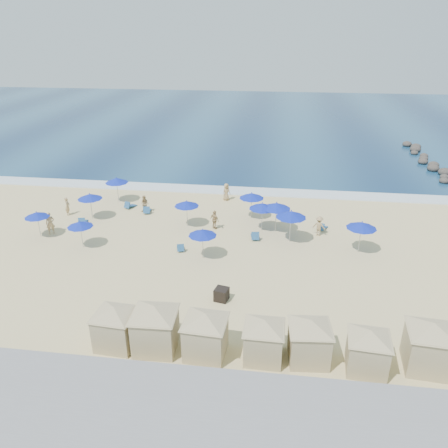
{
  "coord_description": "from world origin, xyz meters",
  "views": [
    {
      "loc": [
        5.54,
        -27.64,
        15.68
      ],
      "look_at": [
        1.48,
        3.0,
        1.78
      ],
      "focal_mm": 35.0,
      "sensor_mm": 36.0,
      "label": 1
    }
  ],
  "objects_px": {
    "trash_bin": "(222,294)",
    "cabana_6": "(431,340)",
    "umbrella_2": "(117,180)",
    "umbrella_4": "(187,204)",
    "cabana_2": "(205,328)",
    "beachgoer_2": "(215,220)",
    "beachgoer_1": "(145,204)",
    "umbrella_8": "(252,196)",
    "umbrella_9": "(291,214)",
    "beachgoer_0": "(50,223)",
    "umbrella_6": "(262,206)",
    "beachgoer_5": "(67,206)",
    "umbrella_7": "(277,206)",
    "cabana_1": "(155,322)",
    "beachgoer_3": "(319,226)",
    "umbrella_0": "(90,196)",
    "umbrella_5": "(203,233)",
    "umbrella_1": "(37,215)",
    "umbrella_3": "(80,224)",
    "cabana_4": "(310,335)",
    "cabana_3": "(264,334)",
    "cabana_5": "(369,345)",
    "beachgoer_4": "(226,192)",
    "rock_jetty": "(437,170)",
    "cabana_0": "(115,321)",
    "umbrella_10": "(362,225)"
  },
  "relations": [
    {
      "from": "beachgoer_5",
      "to": "cabana_6",
      "type": "bearing_deg",
      "value": -132.49
    },
    {
      "from": "cabana_0",
      "to": "umbrella_9",
      "type": "bearing_deg",
      "value": 56.16
    },
    {
      "from": "rock_jetty",
      "to": "cabana_5",
      "type": "height_order",
      "value": "cabana_5"
    },
    {
      "from": "trash_bin",
      "to": "cabana_6",
      "type": "relative_size",
      "value": 0.17
    },
    {
      "from": "rock_jetty",
      "to": "trash_bin",
      "type": "xyz_separation_m",
      "value": [
        -21.67,
        -29.58,
        0.04
      ]
    },
    {
      "from": "cabana_2",
      "to": "beachgoer_1",
      "type": "bearing_deg",
      "value": 115.79
    },
    {
      "from": "umbrella_2",
      "to": "umbrella_4",
      "type": "height_order",
      "value": "umbrella_2"
    },
    {
      "from": "beachgoer_1",
      "to": "umbrella_5",
      "type": "bearing_deg",
      "value": -44.02
    },
    {
      "from": "rock_jetty",
      "to": "umbrella_6",
      "type": "height_order",
      "value": "umbrella_6"
    },
    {
      "from": "cabana_4",
      "to": "umbrella_4",
      "type": "distance_m",
      "value": 18.32
    },
    {
      "from": "umbrella_6",
      "to": "beachgoer_5",
      "type": "height_order",
      "value": "umbrella_6"
    },
    {
      "from": "umbrella_3",
      "to": "beachgoer_5",
      "type": "relative_size",
      "value": 1.33
    },
    {
      "from": "umbrella_10",
      "to": "beachgoer_4",
      "type": "height_order",
      "value": "umbrella_10"
    },
    {
      "from": "cabana_6",
      "to": "umbrella_4",
      "type": "bearing_deg",
      "value": 135.28
    },
    {
      "from": "umbrella_5",
      "to": "beachgoer_3",
      "type": "xyz_separation_m",
      "value": [
        8.8,
        5.1,
        -1.24
      ]
    },
    {
      "from": "rock_jetty",
      "to": "cabana_0",
      "type": "bearing_deg",
      "value": -127.68
    },
    {
      "from": "umbrella_0",
      "to": "umbrella_7",
      "type": "bearing_deg",
      "value": -1.89
    },
    {
      "from": "rock_jetty",
      "to": "beachgoer_1",
      "type": "xyz_separation_m",
      "value": [
        -30.68,
        -16.25,
        0.45
      ]
    },
    {
      "from": "cabana_3",
      "to": "umbrella_7",
      "type": "xyz_separation_m",
      "value": [
        0.26,
        15.66,
        0.82
      ]
    },
    {
      "from": "umbrella_1",
      "to": "umbrella_3",
      "type": "bearing_deg",
      "value": -17.28
    },
    {
      "from": "rock_jetty",
      "to": "cabana_2",
      "type": "relative_size",
      "value": 5.97
    },
    {
      "from": "beachgoer_1",
      "to": "beachgoer_2",
      "type": "bearing_deg",
      "value": -16.56
    },
    {
      "from": "cabana_3",
      "to": "cabana_5",
      "type": "distance_m",
      "value": 5.14
    },
    {
      "from": "cabana_5",
      "to": "umbrella_4",
      "type": "xyz_separation_m",
      "value": [
        -12.47,
        15.91,
        0.59
      ]
    },
    {
      "from": "umbrella_0",
      "to": "umbrella_3",
      "type": "xyz_separation_m",
      "value": [
        1.5,
        -5.4,
        -0.19
      ]
    },
    {
      "from": "cabana_6",
      "to": "umbrella_6",
      "type": "distance_m",
      "value": 17.84
    },
    {
      "from": "umbrella_0",
      "to": "umbrella_8",
      "type": "bearing_deg",
      "value": 8.0
    },
    {
      "from": "umbrella_8",
      "to": "beachgoer_1",
      "type": "bearing_deg",
      "value": 179.37
    },
    {
      "from": "cabana_4",
      "to": "beachgoer_1",
      "type": "height_order",
      "value": "cabana_4"
    },
    {
      "from": "cabana_2",
      "to": "umbrella_6",
      "type": "relative_size",
      "value": 1.75
    },
    {
      "from": "umbrella_7",
      "to": "umbrella_6",
      "type": "bearing_deg",
      "value": 175.44
    },
    {
      "from": "umbrella_7",
      "to": "beachgoer_2",
      "type": "distance_m",
      "value": 5.36
    },
    {
      "from": "cabana_3",
      "to": "cabana_5",
      "type": "relative_size",
      "value": 1.01
    },
    {
      "from": "cabana_2",
      "to": "beachgoer_2",
      "type": "xyz_separation_m",
      "value": [
        -1.9,
        15.56,
        -0.77
      ]
    },
    {
      "from": "umbrella_1",
      "to": "umbrella_2",
      "type": "xyz_separation_m",
      "value": [
        3.59,
        8.51,
        0.24
      ]
    },
    {
      "from": "umbrella_2",
      "to": "umbrella_8",
      "type": "relative_size",
      "value": 1.01
    },
    {
      "from": "umbrella_6",
      "to": "beachgoer_0",
      "type": "xyz_separation_m",
      "value": [
        -17.33,
        -3.0,
        -1.27
      ]
    },
    {
      "from": "cabana_6",
      "to": "umbrella_2",
      "type": "bearing_deg",
      "value": 139.26
    },
    {
      "from": "beachgoer_1",
      "to": "beachgoer_2",
      "type": "height_order",
      "value": "beachgoer_2"
    },
    {
      "from": "cabana_4",
      "to": "beachgoer_3",
      "type": "relative_size",
      "value": 2.58
    },
    {
      "from": "beachgoer_1",
      "to": "umbrella_8",
      "type": "bearing_deg",
      "value": 4.71
    },
    {
      "from": "trash_bin",
      "to": "umbrella_8",
      "type": "xyz_separation_m",
      "value": [
        0.88,
        13.22,
        1.76
      ]
    },
    {
      "from": "umbrella_7",
      "to": "beachgoer_4",
      "type": "height_order",
      "value": "umbrella_7"
    },
    {
      "from": "cabana_5",
      "to": "beachgoer_4",
      "type": "relative_size",
      "value": 2.41
    },
    {
      "from": "umbrella_9",
      "to": "beachgoer_0",
      "type": "distance_m",
      "value": 19.75
    },
    {
      "from": "umbrella_7",
      "to": "cabana_1",
      "type": "bearing_deg",
      "value": -110.85
    },
    {
      "from": "beachgoer_3",
      "to": "beachgoer_5",
      "type": "relative_size",
      "value": 0.98
    },
    {
      "from": "umbrella_0",
      "to": "umbrella_7",
      "type": "relative_size",
      "value": 0.92
    },
    {
      "from": "umbrella_8",
      "to": "beachgoer_0",
      "type": "height_order",
      "value": "umbrella_8"
    },
    {
      "from": "beachgoer_0",
      "to": "cabana_5",
      "type": "bearing_deg",
      "value": -59.45
    }
  ]
}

